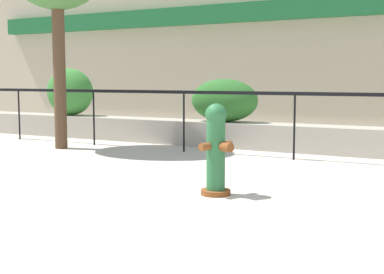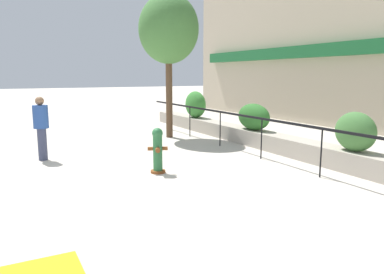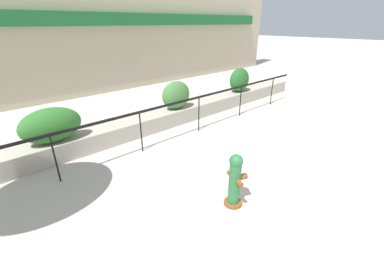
% 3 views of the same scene
% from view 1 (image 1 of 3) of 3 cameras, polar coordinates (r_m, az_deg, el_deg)
% --- Properties ---
extents(ground_plane, '(120.00, 120.00, 0.00)m').
position_cam_1_polar(ground_plane, '(4.90, -7.49, -10.00)').
color(ground_plane, beige).
extents(planter_wall_low, '(18.00, 0.70, 0.50)m').
position_cam_1_polar(planter_wall_low, '(10.24, 12.72, -0.19)').
color(planter_wall_low, '#ADA393').
rests_on(planter_wall_low, ground).
extents(fence_railing_segment, '(15.00, 0.05, 1.15)m').
position_cam_1_polar(fence_railing_segment, '(9.13, 10.92, 3.92)').
color(fence_railing_segment, black).
rests_on(fence_railing_segment, ground).
extents(hedge_bush_0, '(1.30, 0.70, 1.11)m').
position_cam_1_polar(hedge_bush_0, '(13.09, -12.91, 4.71)').
color(hedge_bush_0, '#387F33').
rests_on(hedge_bush_0, planter_wall_low).
extents(hedge_bush_1, '(1.45, 0.70, 0.87)m').
position_cam_1_polar(hedge_bush_1, '(10.83, 3.44, 3.92)').
color(hedge_bush_1, '#2D6B28').
rests_on(hedge_bush_1, planter_wall_low).
extents(fire_hydrant, '(0.48, 0.47, 1.08)m').
position_cam_1_polar(fire_hydrant, '(6.27, 2.59, -1.23)').
color(fire_hydrant, brown).
rests_on(fire_hydrant, ground).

